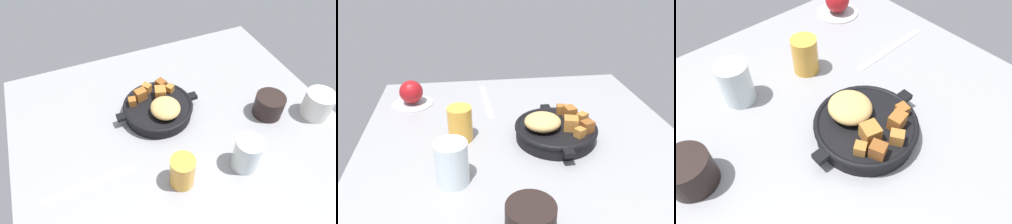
% 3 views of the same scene
% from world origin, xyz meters
% --- Properties ---
extents(ground_plane, '(0.91, 0.81, 0.02)m').
position_xyz_m(ground_plane, '(0.00, 0.00, -0.01)').
color(ground_plane, gray).
extents(cast_iron_skillet, '(0.25, 0.20, 0.07)m').
position_xyz_m(cast_iron_skillet, '(0.03, -0.08, 0.03)').
color(cast_iron_skillet, black).
rests_on(cast_iron_skillet, ground_plane).
extents(butter_knife, '(0.23, 0.03, 0.00)m').
position_xyz_m(butter_knife, '(0.28, 0.08, 0.00)').
color(butter_knife, silver).
rests_on(butter_knife, ground_plane).
extents(water_glass_tall, '(0.07, 0.07, 0.09)m').
position_xyz_m(water_glass_tall, '(-0.10, 0.17, 0.05)').
color(water_glass_tall, silver).
rests_on(water_glass_tall, ground_plane).
extents(coffee_mug_dark, '(0.08, 0.08, 0.07)m').
position_xyz_m(coffee_mug_dark, '(-0.26, 0.04, 0.03)').
color(coffee_mug_dark, black).
rests_on(coffee_mug_dark, ground_plane).
extents(juice_glass_amber, '(0.06, 0.06, 0.09)m').
position_xyz_m(juice_glass_amber, '(0.06, 0.15, 0.04)').
color(juice_glass_amber, gold).
rests_on(juice_glass_amber, ground_plane).
extents(ceramic_mug_white, '(0.08, 0.08, 0.08)m').
position_xyz_m(ceramic_mug_white, '(-0.39, 0.10, 0.04)').
color(ceramic_mug_white, silver).
rests_on(ceramic_mug_white, ground_plane).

